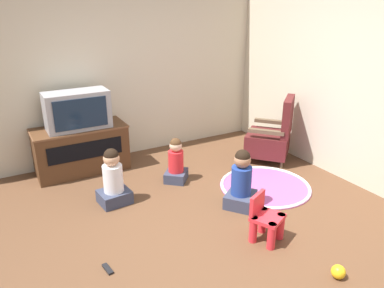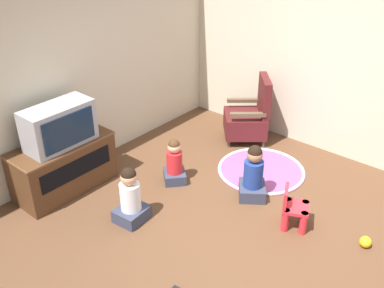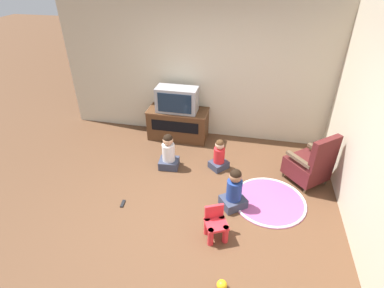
# 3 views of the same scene
# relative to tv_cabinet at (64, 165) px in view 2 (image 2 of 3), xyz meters

# --- Properties ---
(ground_plane) EXTENTS (30.00, 30.00, 0.00)m
(ground_plane) POSITION_rel_tv_cabinet_xyz_m (0.63, -2.04, -0.32)
(ground_plane) COLOR brown
(wall_back) EXTENTS (5.33, 0.12, 2.73)m
(wall_back) POSITION_rel_tv_cabinet_xyz_m (0.30, 0.34, 1.05)
(wall_back) COLOR beige
(wall_back) RESTS_ON ground_plane
(wall_right) EXTENTS (0.12, 5.44, 2.73)m
(wall_right) POSITION_rel_tv_cabinet_xyz_m (2.90, -2.32, 1.05)
(wall_right) COLOR beige
(wall_right) RESTS_ON ground_plane
(tv_cabinet) EXTENTS (1.19, 0.54, 0.61)m
(tv_cabinet) POSITION_rel_tv_cabinet_xyz_m (0.00, 0.00, 0.00)
(tv_cabinet) COLOR #4C2D19
(tv_cabinet) RESTS_ON ground_plane
(television) EXTENTS (0.78, 0.38, 0.48)m
(television) POSITION_rel_tv_cabinet_xyz_m (-0.00, -0.04, 0.53)
(television) COLOR #939399
(television) RESTS_ON tv_cabinet
(black_armchair) EXTENTS (0.79, 0.79, 0.93)m
(black_armchair) POSITION_rel_tv_cabinet_xyz_m (2.42, -0.97, 0.03)
(black_armchair) COLOR brown
(black_armchair) RESTS_ON ground_plane
(yellow_kid_chair) EXTENTS (0.36, 0.35, 0.46)m
(yellow_kid_chair) POSITION_rel_tv_cabinet_xyz_m (1.12, -2.41, -0.12)
(yellow_kid_chair) COLOR red
(yellow_kid_chair) RESTS_ON ground_plane
(play_mat) EXTENTS (1.11, 1.11, 0.04)m
(play_mat) POSITION_rel_tv_cabinet_xyz_m (1.83, -1.57, -0.31)
(play_mat) COLOR #A54C8C
(play_mat) RESTS_ON ground_plane
(child_watching_left) EXTENTS (0.36, 0.32, 0.66)m
(child_watching_left) POSITION_rel_tv_cabinet_xyz_m (0.09, -1.03, -0.03)
(child_watching_left) COLOR #33384C
(child_watching_left) RESTS_ON ground_plane
(child_watching_center) EXTENTS (0.38, 0.39, 0.57)m
(child_watching_center) POSITION_rel_tv_cabinet_xyz_m (0.95, -0.88, -0.07)
(child_watching_center) COLOR #33384C
(child_watching_center) RESTS_ON ground_plane
(child_watching_right) EXTENTS (0.45, 0.44, 0.67)m
(child_watching_right) POSITION_rel_tv_cabinet_xyz_m (1.29, -1.78, -0.03)
(child_watching_right) COLOR #33384C
(child_watching_right) RESTS_ON ground_plane
(toy_ball) EXTENTS (0.12, 0.12, 0.12)m
(toy_ball) POSITION_rel_tv_cabinet_xyz_m (1.30, -3.13, -0.26)
(toy_ball) COLOR yellow
(toy_ball) RESTS_ON ground_plane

